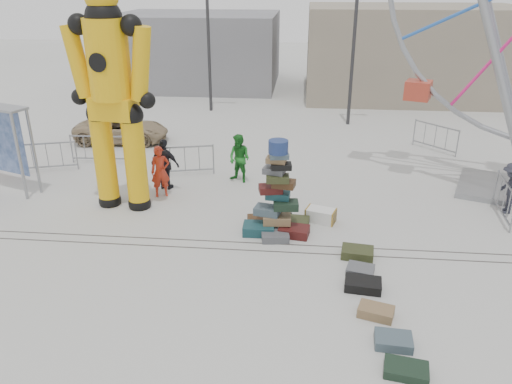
# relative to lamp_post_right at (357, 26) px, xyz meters

# --- Properties ---
(ground) EXTENTS (90.00, 90.00, 0.00)m
(ground) POSITION_rel_lamp_post_right_xyz_m (-3.09, -13.00, -4.48)
(ground) COLOR #9E9E99
(ground) RESTS_ON ground
(track_line_near) EXTENTS (40.00, 0.04, 0.01)m
(track_line_near) POSITION_rel_lamp_post_right_xyz_m (-3.09, -12.40, -4.48)
(track_line_near) COLOR #47443F
(track_line_near) RESTS_ON ground
(track_line_far) EXTENTS (40.00, 0.04, 0.01)m
(track_line_far) POSITION_rel_lamp_post_right_xyz_m (-3.09, -12.00, -4.48)
(track_line_far) COLOR #47443F
(track_line_far) RESTS_ON ground
(building_right) EXTENTS (12.00, 8.00, 5.00)m
(building_right) POSITION_rel_lamp_post_right_xyz_m (3.91, 7.00, -1.98)
(building_right) COLOR gray
(building_right) RESTS_ON ground
(building_left) EXTENTS (10.00, 8.00, 4.40)m
(building_left) POSITION_rel_lamp_post_right_xyz_m (-9.09, 9.00, -2.28)
(building_left) COLOR gray
(building_left) RESTS_ON ground
(lamp_post_right) EXTENTS (1.41, 0.25, 8.00)m
(lamp_post_right) POSITION_rel_lamp_post_right_xyz_m (0.00, 0.00, 0.00)
(lamp_post_right) COLOR #2D2D30
(lamp_post_right) RESTS_ON ground
(lamp_post_left) EXTENTS (1.41, 0.25, 8.00)m
(lamp_post_left) POSITION_rel_lamp_post_right_xyz_m (-7.00, 2.00, 0.00)
(lamp_post_left) COLOR #2D2D30
(lamp_post_left) RESTS_ON ground
(suitcase_tower) EXTENTS (1.85, 1.65, 2.64)m
(suitcase_tower) POSITION_rel_lamp_post_right_xyz_m (-2.87, -11.25, -3.74)
(suitcase_tower) COLOR #184349
(suitcase_tower) RESTS_ON ground
(crash_test_dummy) EXTENTS (2.67, 1.17, 6.70)m
(crash_test_dummy) POSITION_rel_lamp_post_right_xyz_m (-7.62, -10.04, -0.95)
(crash_test_dummy) COLOR black
(crash_test_dummy) RESTS_ON ground
(steamer_trunk) EXTENTS (0.93, 0.71, 0.39)m
(steamer_trunk) POSITION_rel_lamp_post_right_xyz_m (-1.64, -10.54, -4.29)
(steamer_trunk) COLOR silver
(steamer_trunk) RESTS_ON ground
(row_case_0) EXTENTS (0.86, 0.66, 0.23)m
(row_case_0) POSITION_rel_lamp_post_right_xyz_m (-0.76, -12.45, -4.37)
(row_case_0) COLOR #353A1D
(row_case_0) RESTS_ON ground
(row_case_1) EXTENTS (0.74, 0.65, 0.17)m
(row_case_1) POSITION_rel_lamp_post_right_xyz_m (-0.76, -13.21, -4.40)
(row_case_1) COLOR #55585D
(row_case_1) RESTS_ON ground
(row_case_2) EXTENTS (0.87, 0.63, 0.23)m
(row_case_2) POSITION_rel_lamp_post_right_xyz_m (-0.77, -13.86, -4.37)
(row_case_2) COLOR black
(row_case_2) RESTS_ON ground
(row_case_3) EXTENTS (0.82, 0.64, 0.22)m
(row_case_3) POSITION_rel_lamp_post_right_xyz_m (-0.60, -14.84, -4.37)
(row_case_3) COLOR olive
(row_case_3) RESTS_ON ground
(row_case_4) EXTENTS (0.74, 0.57, 0.20)m
(row_case_4) POSITION_rel_lamp_post_right_xyz_m (-0.38, -15.71, -4.38)
(row_case_4) COLOR #445762
(row_case_4) RESTS_ON ground
(row_case_5) EXTENTS (0.85, 0.64, 0.18)m
(row_case_5) POSITION_rel_lamp_post_right_xyz_m (-0.27, -16.46, -4.39)
(row_case_5) COLOR black
(row_case_5) RESTS_ON ground
(barricade_dummy_a) EXTENTS (1.94, 0.69, 1.10)m
(barricade_dummy_a) POSITION_rel_lamp_post_right_xyz_m (-11.34, -7.41, -3.93)
(barricade_dummy_a) COLOR gray
(barricade_dummy_a) RESTS_ON ground
(barricade_dummy_b) EXTENTS (2.00, 0.19, 1.10)m
(barricade_dummy_b) POSITION_rel_lamp_post_right_xyz_m (-9.88, -6.38, -3.93)
(barricade_dummy_b) COLOR gray
(barricade_dummy_b) RESTS_ON ground
(barricade_dummy_c) EXTENTS (1.96, 0.58, 1.10)m
(barricade_dummy_c) POSITION_rel_lamp_post_right_xyz_m (-6.33, -7.33, -3.93)
(barricade_dummy_c) COLOR gray
(barricade_dummy_c) RESTS_ON ground
(barricade_wheel_front) EXTENTS (0.30, 2.00, 1.10)m
(barricade_wheel_front) POSITION_rel_lamp_post_right_xyz_m (3.63, -9.76, -3.93)
(barricade_wheel_front) COLOR gray
(barricade_wheel_front) RESTS_ON ground
(barricade_wheel_back) EXTENTS (1.43, 1.54, 1.10)m
(barricade_wheel_back) POSITION_rel_lamp_post_right_xyz_m (3.08, -3.69, -3.93)
(barricade_wheel_back) COLOR gray
(barricade_wheel_back) RESTS_ON ground
(pedestrian_red) EXTENTS (0.71, 0.59, 1.65)m
(pedestrian_red) POSITION_rel_lamp_post_right_xyz_m (-6.68, -9.17, -3.66)
(pedestrian_red) COLOR #AF2C19
(pedestrian_red) RESTS_ON ground
(pedestrian_green) EXTENTS (1.01, 0.95, 1.66)m
(pedestrian_green) POSITION_rel_lamp_post_right_xyz_m (-4.35, -7.72, -3.65)
(pedestrian_green) COLOR #1B6E21
(pedestrian_green) RESTS_ON ground
(pedestrian_black) EXTENTS (1.07, 0.64, 1.71)m
(pedestrian_black) POSITION_rel_lamp_post_right_xyz_m (-6.68, -8.59, -3.63)
(pedestrian_black) COLOR black
(pedestrian_black) RESTS_ON ground
(pedestrian_grey) EXTENTS (0.63, 1.03, 1.55)m
(pedestrian_grey) POSITION_rel_lamp_post_right_xyz_m (3.89, -9.38, -3.71)
(pedestrian_grey) COLOR #252631
(pedestrian_grey) RESTS_ON ground
(parked_suv) EXTENTS (3.99, 2.07, 1.08)m
(parked_suv) POSITION_rel_lamp_post_right_xyz_m (-9.90, -3.72, -3.94)
(parked_suv) COLOR #9C8665
(parked_suv) RESTS_ON ground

